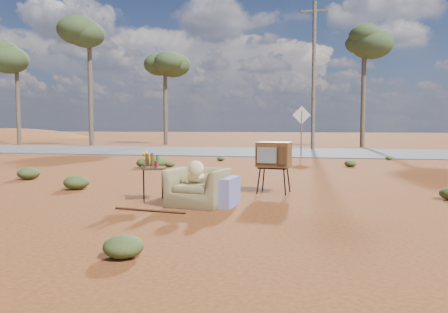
# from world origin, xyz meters

# --- Properties ---
(ground) EXTENTS (140.00, 140.00, 0.00)m
(ground) POSITION_xyz_m (0.00, 0.00, 0.00)
(ground) COLOR brown
(ground) RESTS_ON ground
(highway) EXTENTS (140.00, 7.00, 0.04)m
(highway) POSITION_xyz_m (0.00, 15.00, 0.02)
(highway) COLOR #565659
(highway) RESTS_ON ground
(dirt_mound) EXTENTS (26.00, 18.00, 2.00)m
(dirt_mound) POSITION_xyz_m (-30.00, 34.00, 0.00)
(dirt_mound) COLOR brown
(dirt_mound) RESTS_ON ground
(armchair) EXTENTS (1.24, 0.77, 0.85)m
(armchair) POSITION_xyz_m (0.06, 0.37, 0.40)
(armchair) COLOR olive
(armchair) RESTS_ON ground
(tv_unit) EXTENTS (0.72, 0.61, 1.05)m
(tv_unit) POSITION_xyz_m (1.17, 1.96, 0.78)
(tv_unit) COLOR black
(tv_unit) RESTS_ON ground
(side_table) EXTENTS (0.57, 0.57, 0.89)m
(side_table) POSITION_xyz_m (-0.97, 0.63, 0.65)
(side_table) COLOR #382414
(side_table) RESTS_ON ground
(rusty_bar) EXTENTS (1.28, 0.23, 0.03)m
(rusty_bar) POSITION_xyz_m (-0.64, -0.33, 0.02)
(rusty_bar) COLOR #462212
(rusty_bar) RESTS_ON ground
(road_sign) EXTENTS (0.78, 0.06, 2.19)m
(road_sign) POSITION_xyz_m (1.50, 12.00, 1.50)
(road_sign) COLOR brown
(road_sign) RESTS_ON ground
(eucalyptus_far_left) EXTENTS (3.20, 3.20, 7.10)m
(eucalyptus_far_left) POSITION_xyz_m (-18.00, 20.00, 5.94)
(eucalyptus_far_left) COLOR brown
(eucalyptus_far_left) RESTS_ON ground
(eucalyptus_left) EXTENTS (3.20, 3.20, 8.10)m
(eucalyptus_left) POSITION_xyz_m (-12.00, 19.00, 6.92)
(eucalyptus_left) COLOR brown
(eucalyptus_left) RESTS_ON ground
(eucalyptus_near_left) EXTENTS (3.20, 3.20, 6.60)m
(eucalyptus_near_left) POSITION_xyz_m (-8.00, 22.00, 5.45)
(eucalyptus_near_left) COLOR brown
(eucalyptus_near_left) RESTS_ON ground
(eucalyptus_center) EXTENTS (3.20, 3.20, 7.60)m
(eucalyptus_center) POSITION_xyz_m (5.00, 21.00, 6.43)
(eucalyptus_center) COLOR brown
(eucalyptus_center) RESTS_ON ground
(utility_pole_center) EXTENTS (1.40, 0.20, 8.00)m
(utility_pole_center) POSITION_xyz_m (2.00, 17.50, 4.15)
(utility_pole_center) COLOR brown
(utility_pole_center) RESTS_ON ground
(scrub_patch) EXTENTS (17.49, 8.07, 0.33)m
(scrub_patch) POSITION_xyz_m (-0.82, 4.41, 0.14)
(scrub_patch) COLOR #485726
(scrub_patch) RESTS_ON ground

